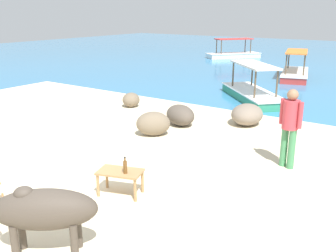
% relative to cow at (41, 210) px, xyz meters
% --- Properties ---
extents(sand_beach, '(18.00, 14.00, 0.04)m').
position_rel_cow_xyz_m(sand_beach, '(-1.48, 1.32, -0.66)').
color(sand_beach, beige).
rests_on(sand_beach, ground).
extents(water_surface, '(60.00, 36.00, 0.03)m').
position_rel_cow_xyz_m(water_surface, '(-1.48, 23.32, -0.68)').
color(water_surface, teal).
rests_on(water_surface, ground).
extents(cow, '(1.58, 1.32, 0.97)m').
position_rel_cow_xyz_m(cow, '(0.00, 0.00, 0.00)').
color(cow, '#4C4238').
rests_on(cow, sand_beach).
extents(low_bench_table, '(0.86, 0.66, 0.44)m').
position_rel_cow_xyz_m(low_bench_table, '(-0.32, 1.85, -0.27)').
color(low_bench_table, '#A37A4C').
rests_on(low_bench_table, sand_beach).
extents(bottle, '(0.07, 0.07, 0.30)m').
position_rel_cow_xyz_m(bottle, '(-0.17, 1.83, -0.08)').
color(bottle, brown).
rests_on(bottle, low_bench_table).
extents(person_standing, '(0.49, 0.32, 1.62)m').
position_rel_cow_xyz_m(person_standing, '(1.66, 4.71, 0.31)').
color(person_standing, '#428956').
rests_on(person_standing, sand_beach).
extents(shore_rock_large, '(0.76, 0.79, 0.47)m').
position_rel_cow_xyz_m(shore_rock_large, '(-4.26, 6.83, -0.40)').
color(shore_rock_large, '#756651').
rests_on(shore_rock_large, sand_beach).
extents(shore_rock_medium, '(1.21, 1.10, 0.57)m').
position_rel_cow_xyz_m(shore_rock_medium, '(-1.77, 5.99, -0.36)').
color(shore_rock_medium, brown).
rests_on(shore_rock_medium, sand_beach).
extents(shore_rock_small, '(1.02, 1.20, 0.58)m').
position_rel_cow_xyz_m(shore_rock_small, '(-0.26, 7.09, -0.35)').
color(shore_rock_small, gray).
rests_on(shore_rock_small, sand_beach).
extents(shore_rock_flat, '(1.05, 1.02, 0.62)m').
position_rel_cow_xyz_m(shore_rock_flat, '(-1.83, 4.82, -0.33)').
color(shore_rock_flat, '#756651').
rests_on(shore_rock_flat, sand_beach).
extents(boat_green, '(3.41, 3.42, 1.29)m').
position_rel_cow_xyz_m(boat_green, '(-1.40, 10.22, -0.39)').
color(boat_green, '#338E66').
rests_on(boat_green, water_surface).
extents(boat_white, '(3.18, 3.60, 1.29)m').
position_rel_cow_xyz_m(boat_white, '(-7.57, 21.53, -0.39)').
color(boat_white, white).
rests_on(boat_white, water_surface).
extents(boat_red, '(2.07, 3.85, 1.29)m').
position_rel_cow_xyz_m(boat_red, '(-1.57, 15.69, -0.39)').
color(boat_red, '#C63833').
rests_on(boat_red, water_surface).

